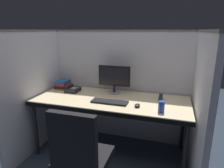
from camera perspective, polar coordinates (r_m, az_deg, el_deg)
The scene contains 12 objects.
ground_plane at distance 2.58m, azimuth -2.50°, elevation -22.23°, with size 8.00×8.00×0.00m, color #2D3847.
cubicle_partition_rear at distance 2.87m, azimuth 2.35°, elevation -0.54°, with size 2.21×0.06×1.57m.
cubicle_partition_left at distance 2.83m, azimuth -20.59°, elevation -1.73°, with size 0.06×1.41×1.57m.
cubicle_partition_right at distance 2.28m, azimuth 23.57°, elevation -6.09°, with size 0.06×1.41×1.57m.
desk at distance 2.48m, azimuth -0.43°, elevation -5.49°, with size 1.90×0.80×0.74m.
monitor_center at distance 2.64m, azimuth 0.64°, elevation 1.86°, with size 0.43×0.17×0.37m.
keyboard_main at distance 2.35m, azimuth -0.69°, elevation -5.13°, with size 0.43×0.15×0.02m, color black.
computer_mouse at distance 2.24m, azimuth 7.29°, elevation -6.15°, with size 0.06×0.10×0.04m.
book_stack at distance 2.97m, azimuth -13.91°, elevation -0.11°, with size 0.16×0.22×0.13m.
desk_phone at distance 2.81m, azimuth -11.30°, elevation -1.50°, with size 0.17×0.19×0.09m.
red_stapler at distance 2.51m, azimuth 13.83°, elevation -3.82°, with size 0.04×0.15×0.06m, color black.
soda_can at distance 2.13m, azimuth 14.00°, elevation -6.38°, with size 0.07×0.07×0.12m, color #263FB2.
Camera 1 is at (0.71, -1.92, 1.57)m, focal length 31.81 mm.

